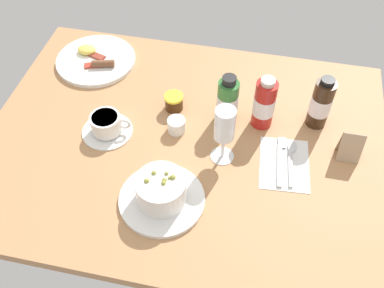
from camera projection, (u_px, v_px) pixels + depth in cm
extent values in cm
cube|color=#B27F51|center=(184.00, 143.00, 121.35)|extent=(110.00, 84.00, 3.00)
cylinder|color=white|center=(162.00, 199.00, 106.88)|extent=(21.17, 21.17, 1.20)
cylinder|color=white|center=(161.00, 190.00, 103.69)|extent=(12.19, 12.19, 7.12)
cylinder|color=beige|center=(160.00, 183.00, 101.58)|extent=(10.48, 10.48, 1.60)
sphere|color=#949641|center=(162.00, 183.00, 100.50)|extent=(1.15, 1.15, 1.15)
sphere|color=#949641|center=(169.00, 178.00, 101.44)|extent=(0.81, 0.81, 0.81)
sphere|color=#949641|center=(147.00, 181.00, 100.88)|extent=(1.29, 1.29, 1.29)
sphere|color=#949641|center=(164.00, 180.00, 101.06)|extent=(1.15, 1.15, 1.15)
sphere|color=#949641|center=(163.00, 181.00, 100.86)|extent=(1.02, 1.02, 1.02)
sphere|color=#949641|center=(173.00, 177.00, 101.53)|extent=(1.40, 1.40, 1.40)
sphere|color=#949641|center=(154.00, 173.00, 102.36)|extent=(1.17, 1.17, 1.17)
sphere|color=#949641|center=(167.00, 174.00, 102.23)|extent=(1.00, 1.00, 1.00)
cube|color=white|center=(284.00, 164.00, 114.54)|extent=(14.15, 18.38, 0.30)
cube|color=silver|center=(280.00, 165.00, 113.77)|extent=(2.27, 14.05, 0.50)
cube|color=silver|center=(282.00, 143.00, 118.68)|extent=(2.47, 3.76, 0.40)
cube|color=silver|center=(290.00, 167.00, 113.39)|extent=(1.99, 13.04, 0.50)
ellipsoid|color=silver|center=(292.00, 146.00, 117.77)|extent=(2.40, 4.00, 0.60)
cylinder|color=white|center=(107.00, 131.00, 121.67)|extent=(14.17, 14.17, 0.90)
cylinder|color=white|center=(106.00, 123.00, 119.39)|extent=(8.35, 8.35, 5.06)
cylinder|color=#41240D|center=(105.00, 118.00, 117.84)|extent=(7.10, 7.10, 1.00)
torus|color=white|center=(124.00, 124.00, 118.91)|extent=(3.67, 1.23, 3.60)
cylinder|color=white|center=(176.00, 125.00, 120.84)|extent=(5.07, 5.07, 4.03)
cone|color=white|center=(171.00, 127.00, 118.47)|extent=(2.57, 2.88, 2.38)
cylinder|color=white|center=(222.00, 156.00, 116.21)|extent=(6.29, 6.29, 0.40)
cylinder|color=white|center=(223.00, 146.00, 113.18)|extent=(0.80, 0.80, 7.53)
cylinder|color=white|center=(225.00, 124.00, 106.73)|extent=(5.23, 5.23, 9.34)
cylinder|color=#EFF2CB|center=(224.00, 128.00, 107.80)|extent=(4.29, 4.29, 5.60)
cylinder|color=#45250F|center=(174.00, 103.00, 126.48)|extent=(5.23, 5.23, 4.06)
cylinder|color=yellow|center=(174.00, 97.00, 124.62)|extent=(5.49, 5.49, 0.80)
cylinder|color=#337233|center=(228.00, 101.00, 120.55)|extent=(5.89, 5.89, 13.08)
cylinder|color=white|center=(227.00, 102.00, 120.75)|extent=(6.01, 6.01, 4.97)
cylinder|color=black|center=(229.00, 80.00, 114.75)|extent=(3.83, 3.83, 2.09)
cylinder|color=#B21E19|center=(264.00, 104.00, 118.57)|extent=(5.89, 5.89, 14.78)
cylinder|color=silver|center=(264.00, 105.00, 118.80)|extent=(6.01, 6.01, 5.62)
cylinder|color=silver|center=(268.00, 82.00, 112.37)|extent=(3.83, 3.83, 1.43)
cylinder|color=#382314|center=(321.00, 104.00, 118.56)|extent=(5.64, 5.64, 14.87)
cylinder|color=white|center=(320.00, 105.00, 118.79)|extent=(5.75, 5.75, 5.65)
cylinder|color=black|center=(328.00, 81.00, 112.32)|extent=(3.66, 3.66, 1.44)
cylinder|color=white|center=(96.00, 60.00, 140.99)|extent=(25.42, 25.42, 1.40)
cube|color=#AD3828|center=(99.00, 64.00, 138.17)|extent=(9.21, 5.78, 0.60)
cube|color=brown|center=(93.00, 54.00, 141.37)|extent=(9.30, 5.14, 0.60)
cylinder|color=brown|center=(103.00, 63.00, 137.03)|extent=(7.33, 3.90, 2.20)
ellipsoid|color=#F2D859|center=(87.00, 50.00, 141.80)|extent=(6.00, 4.80, 2.40)
cube|color=tan|center=(351.00, 143.00, 113.69)|extent=(5.82, 2.41, 8.87)
cube|color=tan|center=(351.00, 148.00, 112.41)|extent=(5.82, 2.41, 8.87)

